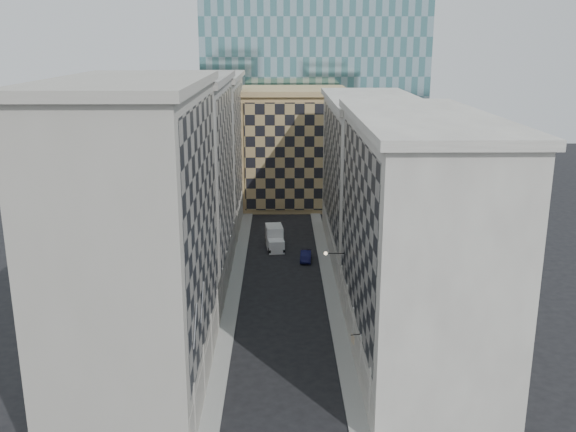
{
  "coord_description": "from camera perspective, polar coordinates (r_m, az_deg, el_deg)",
  "views": [
    {
      "loc": [
        -0.23,
        -35.09,
        26.38
      ],
      "look_at": [
        0.38,
        12.46,
        13.19
      ],
      "focal_mm": 40.0,
      "sensor_mm": 36.0,
      "label": 1
    }
  ],
  "objects": [
    {
      "name": "bldg_right_b",
      "position": [
        79.63,
        7.32,
        3.39
      ],
      "size": [
        10.8,
        28.8,
        19.7
      ],
      "color": "#ABA69D",
      "rests_on": "ground"
    },
    {
      "name": "church_tower",
      "position": [
        117.09,
        -0.65,
        15.78
      ],
      "size": [
        7.2,
        7.2,
        51.5
      ],
      "color": "#2E2824",
      "rests_on": "ground"
    },
    {
      "name": "bldg_left_b",
      "position": [
        70.54,
        -9.41,
        2.96
      ],
      "size": [
        10.8,
        22.8,
        22.7
      ],
      "color": "gray",
      "rests_on": "ground"
    },
    {
      "name": "box_truck",
      "position": [
        83.48,
        -1.18,
        -2.04
      ],
      "size": [
        2.61,
        5.31,
        2.81
      ],
      "rotation": [
        0.0,
        0.0,
        0.11
      ],
      "color": "white",
      "rests_on": "ground"
    },
    {
      "name": "bldg_left_a",
      "position": [
        49.5,
        -13.13,
        -2.03
      ],
      "size": [
        10.8,
        22.8,
        23.7
      ],
      "color": "#9F9B8F",
      "rests_on": "ground"
    },
    {
      "name": "tan_block",
      "position": [
        104.4,
        0.5,
        6.16
      ],
      "size": [
        16.8,
        14.8,
        18.8
      ],
      "color": "tan",
      "rests_on": "ground"
    },
    {
      "name": "bracket_lamp",
      "position": [
        62.61,
        3.53,
        -3.34
      ],
      "size": [
        1.98,
        0.36,
        0.36
      ],
      "color": "black",
      "rests_on": "ground"
    },
    {
      "name": "flagpoles_left",
      "position": [
        45.37,
        -7.94,
        -8.56
      ],
      "size": [
        0.1,
        6.33,
        2.33
      ],
      "color": "gray",
      "rests_on": "ground"
    },
    {
      "name": "bldg_left_c",
      "position": [
        92.04,
        -7.4,
        5.64
      ],
      "size": [
        10.8,
        22.8,
        21.7
      ],
      "color": "#9F9B8F",
      "rests_on": "ground"
    },
    {
      "name": "bldg_right_a",
      "position": [
        53.76,
        11.23,
        -2.19
      ],
      "size": [
        10.8,
        26.8,
        20.7
      ],
      "color": "#ABA69D",
      "rests_on": "ground"
    },
    {
      "name": "sidewalk_west",
      "position": [
        70.39,
        -4.8,
        -6.51
      ],
      "size": [
        1.5,
        100.0,
        0.15
      ],
      "primitive_type": "cube",
      "color": "gray",
      "rests_on": "ground"
    },
    {
      "name": "sidewalk_east",
      "position": [
        70.42,
        3.81,
        -6.47
      ],
      "size": [
        1.5,
        100.0,
        0.15
      ],
      "primitive_type": "cube",
      "color": "gray",
      "rests_on": "ground"
    },
    {
      "name": "dark_car",
      "position": [
        78.93,
        1.59,
        -3.55
      ],
      "size": [
        1.58,
        3.86,
        1.25
      ],
      "primitive_type": "imported",
      "rotation": [
        0.0,
        0.0,
        -0.07
      ],
      "color": "#10113B",
      "rests_on": "ground"
    },
    {
      "name": "shop_sign",
      "position": [
        51.03,
        5.8,
        -10.8
      ],
      "size": [
        0.77,
        0.67,
        0.75
      ],
      "rotation": [
        0.0,
        0.0,
        0.2
      ],
      "color": "black",
      "rests_on": "ground"
    }
  ]
}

